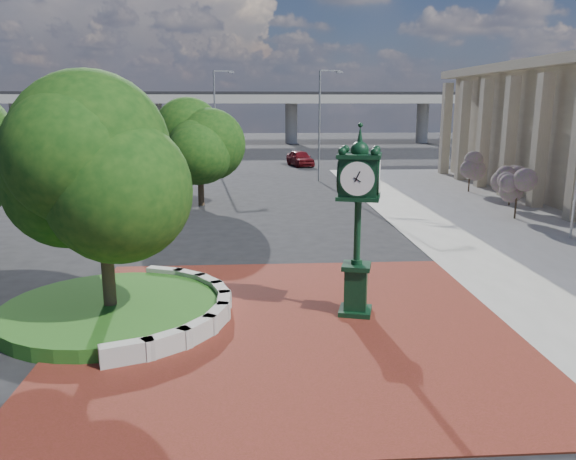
# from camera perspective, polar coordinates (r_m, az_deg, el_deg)

# --- Properties ---
(ground) EXTENTS (200.00, 200.00, 0.00)m
(ground) POSITION_cam_1_polar(r_m,az_deg,el_deg) (16.47, -0.17, -8.45)
(ground) COLOR black
(ground) RESTS_ON ground
(plaza) EXTENTS (12.00, 12.00, 0.04)m
(plaza) POSITION_cam_1_polar(r_m,az_deg,el_deg) (15.53, 0.06, -9.71)
(plaza) COLOR maroon
(plaza) RESTS_ON ground
(planter_wall) EXTENTS (2.96, 6.77, 0.54)m
(planter_wall) POSITION_cam_1_polar(r_m,az_deg,el_deg) (16.44, -9.71, -7.67)
(planter_wall) COLOR #9E9B93
(planter_wall) RESTS_ON ground
(grass_bed) EXTENTS (6.10, 6.10, 0.40)m
(grass_bed) POSITION_cam_1_polar(r_m,az_deg,el_deg) (16.87, -17.54, -7.82)
(grass_bed) COLOR #1B4E16
(grass_bed) RESTS_ON ground
(overpass) EXTENTS (90.00, 12.00, 7.50)m
(overpass) POSITION_cam_1_polar(r_m,az_deg,el_deg) (85.33, -3.25, 13.15)
(overpass) COLOR #9E9B93
(overpass) RESTS_ON ground
(tree_planter) EXTENTS (5.20, 5.20, 6.33)m
(tree_planter) POSITION_cam_1_polar(r_m,az_deg,el_deg) (16.01, -18.39, 4.09)
(tree_planter) COLOR #38281C
(tree_planter) RESTS_ON ground
(tree_street) EXTENTS (4.40, 4.40, 5.45)m
(tree_street) POSITION_cam_1_polar(r_m,az_deg,el_deg) (33.57, -8.97, 7.97)
(tree_street) COLOR #38281C
(tree_street) RESTS_ON ground
(post_clock) EXTENTS (1.33, 1.33, 5.36)m
(post_clock) POSITION_cam_1_polar(r_m,az_deg,el_deg) (15.68, 7.11, 1.59)
(post_clock) COLOR black
(post_clock) RESTS_ON ground
(parked_car) EXTENTS (2.77, 4.71, 1.51)m
(parked_car) POSITION_cam_1_polar(r_m,az_deg,el_deg) (54.70, 1.25, 7.31)
(parked_car) COLOR #600D14
(parked_car) RESTS_ON ground
(street_lamp_near) EXTENTS (1.86, 0.61, 8.39)m
(street_lamp_near) POSITION_cam_1_polar(r_m,az_deg,el_deg) (43.67, 3.47, 11.39)
(street_lamp_near) COLOR slate
(street_lamp_near) RESTS_ON ground
(street_lamp_far) EXTENTS (1.95, 0.72, 8.90)m
(street_lamp_far) POSITION_cam_1_polar(r_m,az_deg,el_deg) (54.02, -7.22, 11.89)
(street_lamp_far) COLOR slate
(street_lamp_far) RESTS_ON ground
(shrub_near) EXTENTS (1.20, 1.20, 2.20)m
(shrub_near) POSITION_cam_1_polar(r_m,az_deg,el_deg) (31.53, 22.25, 3.86)
(shrub_near) COLOR #38281C
(shrub_near) RESTS_ON ground
(shrub_mid) EXTENTS (1.20, 1.20, 2.20)m
(shrub_mid) POSITION_cam_1_polar(r_m,az_deg,el_deg) (35.54, 21.73, 4.81)
(shrub_mid) COLOR #38281C
(shrub_mid) RESTS_ON ground
(shrub_far) EXTENTS (1.20, 1.20, 2.20)m
(shrub_far) POSITION_cam_1_polar(r_m,az_deg,el_deg) (40.23, 18.01, 5.92)
(shrub_far) COLOR #38281C
(shrub_far) RESTS_ON ground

